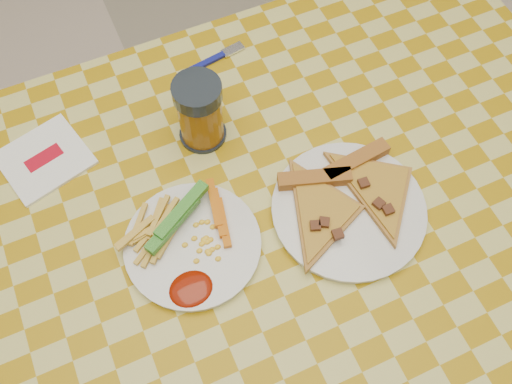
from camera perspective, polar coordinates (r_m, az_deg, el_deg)
ground at (r=1.60m, az=-0.05°, el=-15.28°), size 8.00×8.00×0.00m
table at (r=0.95m, az=-0.08°, el=-6.14°), size 1.28×0.88×0.76m
plate_left at (r=0.87m, az=-6.33°, el=-5.35°), size 0.26×0.26×0.01m
plate_right at (r=0.90m, az=9.22°, el=-1.83°), size 0.28×0.28×0.01m
fries_veggies at (r=0.86m, az=-7.35°, el=-4.20°), size 0.20×0.18×0.04m
pizza_slices at (r=0.90m, az=9.06°, el=-0.44°), size 0.28×0.26×0.02m
drink_glass at (r=0.92m, az=-5.63°, el=7.93°), size 0.08×0.08×0.13m
napkin at (r=1.00m, az=-20.39°, el=3.13°), size 0.16×0.15×0.01m
fork at (r=1.07m, az=-4.39°, el=13.07°), size 0.13×0.04×0.01m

